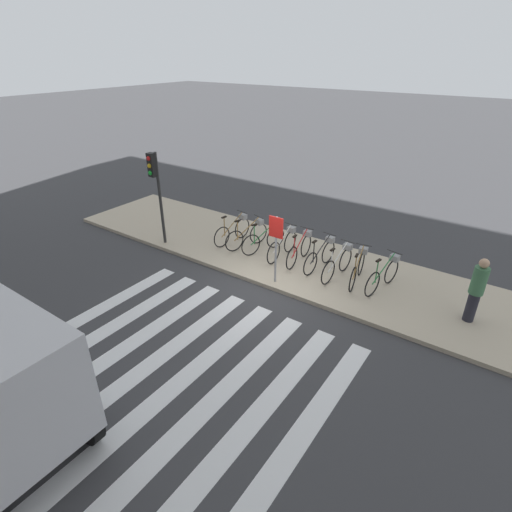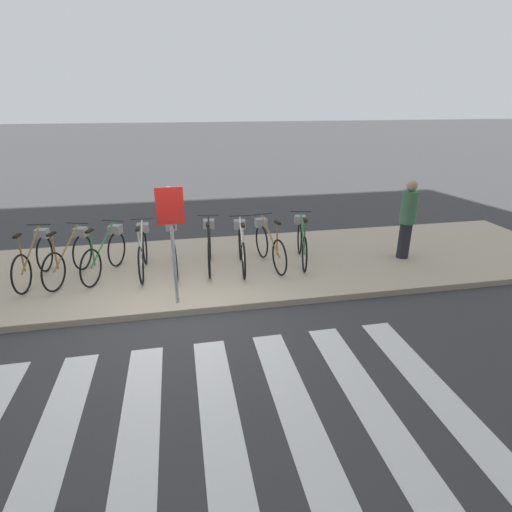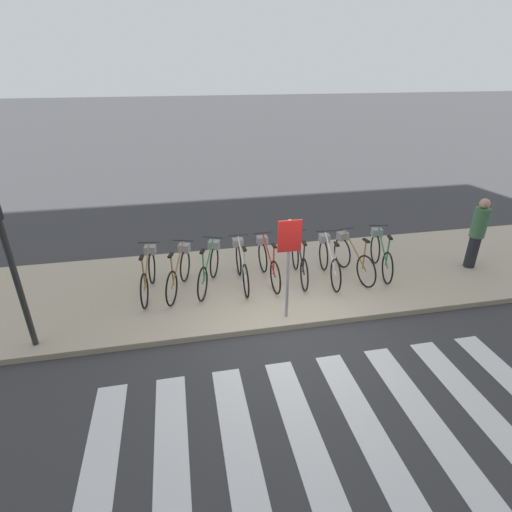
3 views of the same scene
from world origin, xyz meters
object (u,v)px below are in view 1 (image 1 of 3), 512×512
object	(u,v)px
parked_bicycle_6	(339,262)
parked_bicycle_7	(358,267)
parked_bicycle_5	(321,254)
parked_bicycle_8	(384,274)
parked_bicycle_3	(284,243)
traffic_light	(155,180)
sign_post	(276,239)
parked_bicycle_4	(300,248)
pedestrian	(477,289)
parked_bicycle_0	(234,229)
parked_bicycle_1	(249,234)
parked_bicycle_2	(266,238)

from	to	relation	value
parked_bicycle_6	parked_bicycle_7	world-z (taller)	same
parked_bicycle_5	parked_bicycle_8	distance (m)	1.98
parked_bicycle_3	parked_bicycle_8	xyz separation A→B (m)	(3.32, -0.06, 0.00)
traffic_light	sign_post	distance (m)	4.69
parked_bicycle_6	traffic_light	xyz separation A→B (m)	(-5.95, -1.41, 1.81)
traffic_light	parked_bicycle_6	bearing A→B (deg)	13.37
parked_bicycle_3	parked_bicycle_4	size ratio (longest dim) A/B	1.00
parked_bicycle_3	parked_bicycle_6	xyz separation A→B (m)	(1.99, -0.15, 0.00)
parked_bicycle_5	pedestrian	size ratio (longest dim) A/B	1.01
parked_bicycle_0	parked_bicycle_3	size ratio (longest dim) A/B	1.00
parked_bicycle_1	parked_bicycle_6	size ratio (longest dim) A/B	0.96
parked_bicycle_3	parked_bicycle_7	size ratio (longest dim) A/B	1.01
parked_bicycle_0	traffic_light	distance (m)	3.08
parked_bicycle_2	parked_bicycle_0	bearing A→B (deg)	-178.98
parked_bicycle_2	parked_bicycle_5	size ratio (longest dim) A/B	0.95
parked_bicycle_7	traffic_light	size ratio (longest dim) A/B	0.55
parked_bicycle_2	parked_bicycle_6	distance (m)	2.70
parked_bicycle_5	parked_bicycle_7	xyz separation A→B (m)	(1.24, -0.13, 0.00)
parked_bicycle_3	parked_bicycle_7	xyz separation A→B (m)	(2.58, -0.11, 0.00)
parked_bicycle_6	parked_bicycle_8	world-z (taller)	same
parked_bicycle_4	parked_bicycle_6	xyz separation A→B (m)	(1.39, -0.18, 0.00)
parked_bicycle_0	parked_bicycle_5	world-z (taller)	same
parked_bicycle_7	sign_post	bearing A→B (deg)	-144.14
parked_bicycle_0	parked_bicycle_8	bearing A→B (deg)	-0.55
parked_bicycle_2	parked_bicycle_5	bearing A→B (deg)	0.04
parked_bicycle_4	parked_bicycle_8	xyz separation A→B (m)	(2.71, -0.08, 0.00)
parked_bicycle_7	pedestrian	size ratio (longest dim) A/B	1.00
parked_bicycle_0	traffic_light	bearing A→B (deg)	-141.31
parked_bicycle_4	traffic_light	distance (m)	5.17
parked_bicycle_4	traffic_light	xyz separation A→B (m)	(-4.57, -1.59, 1.81)
sign_post	parked_bicycle_6	bearing A→B (deg)	45.13
parked_bicycle_0	parked_bicycle_4	size ratio (longest dim) A/B	1.00
parked_bicycle_1	parked_bicycle_8	bearing A→B (deg)	-0.28
parked_bicycle_2	traffic_light	distance (m)	4.05
parked_bicycle_2	parked_bicycle_7	world-z (taller)	same
sign_post	parked_bicycle_8	bearing A→B (deg)	28.45
sign_post	parked_bicycle_0	bearing A→B (deg)	150.43
parked_bicycle_3	parked_bicycle_6	size ratio (longest dim) A/B	1.00
parked_bicycle_3	sign_post	distance (m)	1.88
parked_bicycle_0	traffic_light	world-z (taller)	traffic_light
parked_bicycle_3	traffic_light	bearing A→B (deg)	-158.40
parked_bicycle_1	parked_bicycle_8	distance (m)	4.68
parked_bicycle_4	parked_bicycle_5	distance (m)	0.73
parked_bicycle_2	parked_bicycle_3	size ratio (longest dim) A/B	0.95
parked_bicycle_3	parked_bicycle_5	xyz separation A→B (m)	(1.34, 0.02, 0.00)
traffic_light	parked_bicycle_5	bearing A→B (deg)	16.65
parked_bicycle_7	parked_bicycle_4	bearing A→B (deg)	176.04
parked_bicycle_8	parked_bicycle_5	bearing A→B (deg)	177.81
parked_bicycle_0	parked_bicycle_5	distance (m)	3.35
parked_bicycle_1	sign_post	distance (m)	2.65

